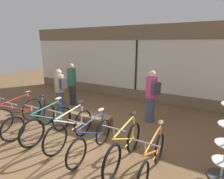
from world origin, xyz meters
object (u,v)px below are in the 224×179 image
bicycle_right (124,147)px  customer_mid_floor (72,84)px  customer_by_window (151,95)px  bicycle_center (71,129)px  bicycle_center_left (49,124)px  bicycle_far_right (152,160)px  display_bench (89,116)px  customer_near_rack (60,90)px  bicycle_left (32,120)px  bicycle_center_right (92,140)px  bicycle_far_left (18,113)px

bicycle_right → customer_mid_floor: size_ratio=1.02×
bicycle_right → customer_by_window: (-0.14, 2.23, 0.51)m
customer_by_window → customer_mid_floor: 3.26m
bicycle_center → customer_mid_floor: (-1.91, 2.23, 0.50)m
bicycle_center_left → bicycle_far_right: size_ratio=1.00×
display_bench → customer_near_rack: (-1.62, 0.47, 0.51)m
customer_near_rack → bicycle_far_right: bearing=-21.9°
customer_by_window → bicycle_center: bearing=-121.2°
bicycle_far_right → customer_mid_floor: bearing=149.7°
bicycle_right → customer_mid_floor: bearing=146.5°
bicycle_left → customer_mid_floor: customer_mid_floor is taller
bicycle_left → bicycle_center: size_ratio=1.01×
bicycle_center_right → customer_by_window: customer_by_window is taller
customer_near_rack → display_bench: bearing=-16.1°
bicycle_right → customer_by_window: bearing=93.5°
display_bench → customer_by_window: size_ratio=0.84×
customer_near_rack → customer_by_window: size_ratio=0.95×
bicycle_far_left → customer_near_rack: (0.31, 1.46, 0.45)m
bicycle_left → bicycle_far_left: bearing=175.8°
customer_near_rack → customer_mid_floor: (-0.14, 0.79, 0.05)m
bicycle_center_right → customer_near_rack: 2.95m
bicycle_center → bicycle_left: bearing=-176.8°
bicycle_far_right → customer_by_window: (-0.77, 2.34, 0.52)m
bicycle_center_left → customer_near_rack: bearing=125.0°
bicycle_far_left → customer_by_window: size_ratio=1.03×
customer_near_rack → bicycle_right: bearing=-24.0°
bicycle_far_left → customer_near_rack: bearing=77.9°
bicycle_center_left → bicycle_center_right: bearing=-1.5°
bicycle_far_right → customer_near_rack: customer_near_rack is taller
bicycle_far_left → bicycle_center: 2.09m
bicycle_far_left → bicycle_center: bicycle_center is taller
customer_mid_floor → bicycle_far_right: bearing=-30.3°
bicycle_right → customer_mid_floor: (-3.39, 2.24, 0.51)m
bicycle_left → bicycle_center: bearing=3.2°
display_bench → customer_by_window: (1.50, 1.25, 0.56)m
customer_near_rack → customer_mid_floor: 0.81m
bicycle_left → customer_mid_floor: (-0.51, 2.31, 0.52)m
bicycle_center_right → bicycle_far_right: (1.41, -0.03, 0.01)m
bicycle_right → customer_near_rack: size_ratio=1.10×
customer_mid_floor → bicycle_center_left: bearing=-62.6°
bicycle_center_right → customer_mid_floor: size_ratio=0.96×
customer_near_rack → bicycle_center: bearing=-39.1°
customer_by_window → customer_mid_floor: (-3.26, 0.01, -0.00)m
bicycle_center → display_bench: size_ratio=1.23×
bicycle_center_left → display_bench: size_ratio=1.23×
bicycle_far_right → customer_mid_floor: customer_mid_floor is taller
bicycle_far_left → bicycle_center_left: size_ratio=1.01×
bicycle_center_left → display_bench: 1.18m
bicycle_left → display_bench: size_ratio=1.25×
display_bench → bicycle_left: bearing=-139.9°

